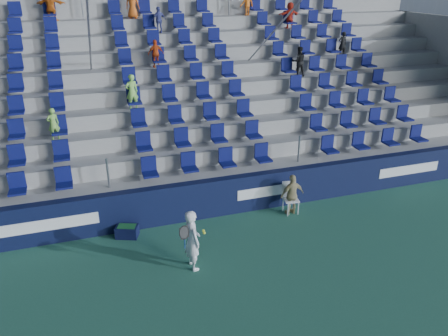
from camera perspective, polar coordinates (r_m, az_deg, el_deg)
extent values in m
plane|color=#2B644D|center=(11.07, 3.64, -13.87)|extent=(70.00, 70.00, 0.00)
cube|color=#0E1434|center=(13.26, -1.30, -3.88)|extent=(24.00, 0.30, 1.20)
cube|color=white|center=(12.78, -23.23, -7.05)|extent=(3.20, 0.02, 0.34)
cube|color=white|center=(13.57, 4.98, -3.18)|extent=(1.60, 0.02, 0.34)
cube|color=white|center=(16.37, 23.02, -0.22)|extent=(2.40, 0.02, 0.34)
cube|color=#989893|center=(13.75, -2.00, -2.82)|extent=(24.00, 0.85, 1.20)
cube|color=#989893|center=(14.38, -2.96, -0.49)|extent=(24.00, 0.85, 1.70)
cube|color=#989893|center=(15.04, -3.84, 1.65)|extent=(24.00, 0.85, 2.20)
cube|color=#989893|center=(15.72, -4.65, 3.60)|extent=(24.00, 0.85, 2.70)
cube|color=#989893|center=(16.42, -5.39, 5.38)|extent=(24.00, 0.85, 3.20)
cube|color=#989893|center=(17.14, -6.08, 7.02)|extent=(24.00, 0.85, 3.70)
cube|color=#989893|center=(17.87, -6.71, 8.53)|extent=(24.00, 0.85, 4.20)
cube|color=#989893|center=(18.62, -7.30, 9.91)|extent=(24.00, 0.85, 4.70)
cube|color=#989893|center=(19.38, -7.85, 11.19)|extent=(24.00, 0.85, 5.20)
cube|color=#989893|center=(19.93, -8.31, 12.98)|extent=(24.00, 0.50, 6.20)
cube|color=#989893|center=(21.92, 26.80, 10.36)|extent=(0.30, 7.65, 5.20)
cube|color=#0D124F|center=(13.35, -2.05, 0.82)|extent=(16.05, 0.50, 0.70)
cube|color=#0D124F|center=(13.93, -3.06, 4.01)|extent=(16.05, 0.50, 0.70)
cube|color=#0D124F|center=(14.56, -4.00, 6.94)|extent=(16.05, 0.50, 0.70)
cube|color=#0D124F|center=(15.22, -4.86, 9.61)|extent=(16.05, 0.50, 0.70)
cube|color=#0D124F|center=(15.92, -5.67, 12.06)|extent=(16.05, 0.50, 0.70)
cube|color=#0D124F|center=(16.64, -6.41, 14.29)|extent=(16.05, 0.50, 0.70)
cube|color=#0D124F|center=(17.39, -7.11, 16.33)|extent=(16.05, 0.50, 0.70)
cube|color=#0D124F|center=(18.17, -7.76, 18.20)|extent=(16.05, 0.50, 0.70)
cube|color=#0D124F|center=(18.96, -8.37, 19.91)|extent=(16.05, 0.50, 0.70)
cylinder|color=gray|center=(15.42, -17.04, 13.81)|extent=(0.06, 7.68, 4.55)
cylinder|color=gray|center=(16.68, 4.69, 15.42)|extent=(0.06, 7.68, 4.55)
imported|color=red|center=(19.82, 8.59, 19.12)|extent=(1.00, 0.40, 1.06)
imported|color=#76B247|center=(14.10, -21.40, 5.39)|extent=(0.41, 0.33, 0.99)
imported|color=#D04918|center=(16.44, -8.90, 14.54)|extent=(0.60, 0.31, 0.98)
imported|color=#424891|center=(18.07, -8.48, 18.58)|extent=(0.62, 0.38, 0.98)
imported|color=orange|center=(19.91, 2.99, 20.79)|extent=(0.77, 0.58, 1.05)
imported|color=black|center=(19.26, 15.22, 15.36)|extent=(0.37, 0.24, 0.99)
imported|color=black|center=(17.40, 9.73, 13.54)|extent=(0.62, 0.52, 1.12)
imported|color=orange|center=(18.61, -21.73, 19.22)|extent=(1.12, 0.60, 1.15)
imported|color=#DC5C19|center=(18.74, -11.89, 20.23)|extent=(0.61, 0.50, 1.09)
imported|color=#80CB51|center=(14.82, -11.94, 9.71)|extent=(0.47, 0.36, 1.16)
imported|color=white|center=(10.90, -4.14, -9.34)|extent=(0.45, 0.63, 1.62)
cylinder|color=navy|center=(10.59, -5.15, -9.76)|extent=(0.03, 0.03, 0.28)
torus|color=black|center=(10.43, -5.21, -8.39)|extent=(0.30, 0.17, 0.28)
plane|color=#262626|center=(10.43, -5.21, -8.39)|extent=(0.30, 0.16, 0.29)
sphere|color=#D8EB36|center=(10.64, -2.60, -8.48)|extent=(0.07, 0.07, 0.07)
sphere|color=#D8EB36|center=(10.68, -2.69, -8.18)|extent=(0.07, 0.07, 0.07)
cube|color=white|center=(13.60, 8.75, -4.10)|extent=(0.49, 0.49, 0.04)
cube|color=white|center=(13.65, 8.43, -2.72)|extent=(0.44, 0.10, 0.54)
cylinder|color=white|center=(13.51, 8.34, -5.44)|extent=(0.03, 0.03, 0.43)
cylinder|color=white|center=(13.65, 9.67, -5.19)|extent=(0.03, 0.03, 0.43)
cylinder|color=white|center=(13.78, 7.71, -4.77)|extent=(0.03, 0.03, 0.43)
cylinder|color=white|center=(13.93, 9.02, -4.54)|extent=(0.03, 0.03, 0.43)
imported|color=tan|center=(13.47, 8.89, -3.45)|extent=(0.78, 0.36, 1.31)
cube|color=#0E1133|center=(12.71, -12.54, -8.08)|extent=(0.71, 0.59, 0.33)
cube|color=#1E662D|center=(12.67, -12.57, -7.79)|extent=(0.56, 0.45, 0.20)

